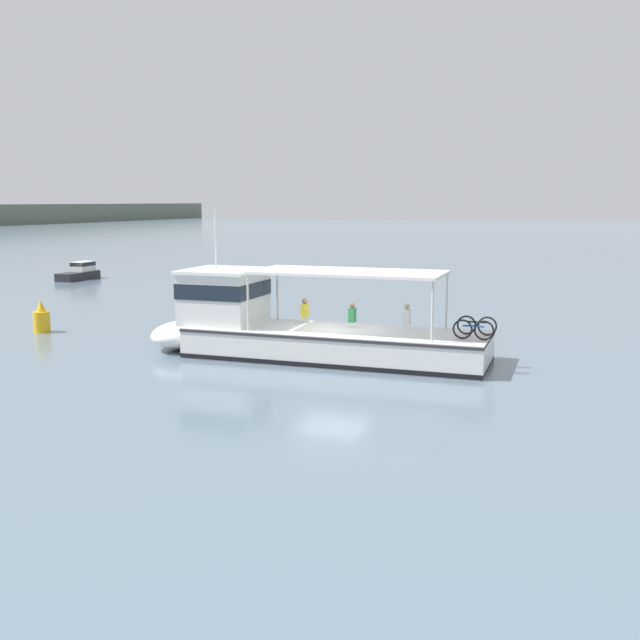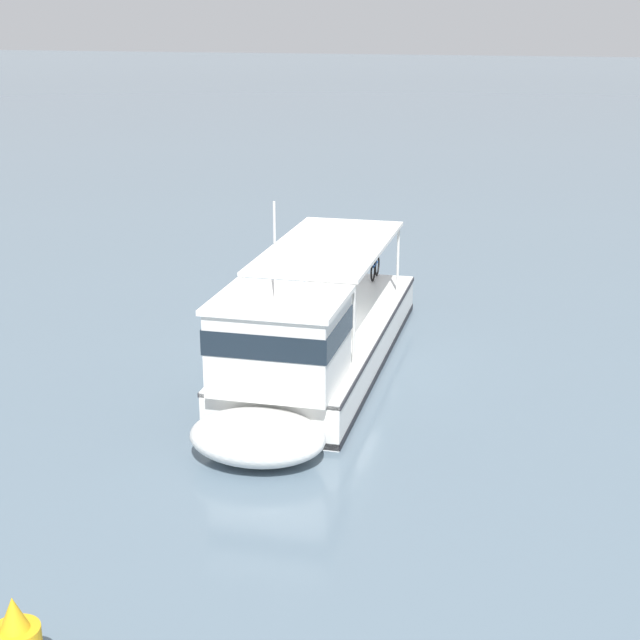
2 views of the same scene
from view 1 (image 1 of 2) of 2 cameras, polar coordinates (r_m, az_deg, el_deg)
ground_plane at (r=26.67m, az=1.02°, el=-3.07°), size 400.00×400.00×0.00m
ferry_main at (r=27.11m, az=-2.03°, el=-0.69°), size 3.88×12.94×5.32m
motorboat_off_stern at (r=56.74m, az=-17.90°, el=3.53°), size 3.65×1.46×1.26m
channel_buoy at (r=34.38m, az=-20.53°, el=0.06°), size 0.70×0.70×1.40m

